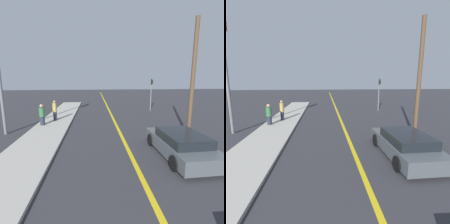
% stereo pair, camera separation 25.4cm
% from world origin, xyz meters
% --- Properties ---
extents(road_center_line, '(0.20, 60.00, 0.01)m').
position_xyz_m(road_center_line, '(0.00, 18.00, 0.00)').
color(road_center_line, gold).
rests_on(road_center_line, ground_plane).
extents(sidewalk_left, '(2.55, 28.27, 0.13)m').
position_xyz_m(sidewalk_left, '(-4.90, 14.13, 0.07)').
color(sidewalk_left, '#ADA89E').
rests_on(sidewalk_left, ground_plane).
extents(car_ahead_center, '(2.09, 4.41, 1.19)m').
position_xyz_m(car_ahead_center, '(2.28, 9.44, 0.59)').
color(car_ahead_center, '#4C5156').
rests_on(car_ahead_center, ground_plane).
extents(pedestrian_near_curb, '(0.41, 0.41, 1.59)m').
position_xyz_m(pedestrian_near_curb, '(-5.64, 15.38, 0.92)').
color(pedestrian_near_curb, '#282D3D').
rests_on(pedestrian_near_curb, sidewalk_left).
extents(pedestrian_mid_group, '(0.34, 0.34, 1.69)m').
position_xyz_m(pedestrian_mid_group, '(-4.99, 16.80, 0.98)').
color(pedestrian_mid_group, '#282D3D').
rests_on(pedestrian_mid_group, sidewalk_left).
extents(traffic_light, '(0.18, 0.40, 3.58)m').
position_xyz_m(traffic_light, '(4.67, 21.03, 2.23)').
color(traffic_light, slate).
rests_on(traffic_light, ground_plane).
extents(utility_pole, '(0.24, 0.24, 7.04)m').
position_xyz_m(utility_pole, '(4.13, 11.97, 3.52)').
color(utility_pole, brown).
rests_on(utility_pole, ground_plane).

